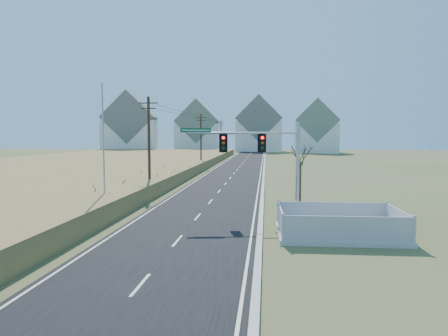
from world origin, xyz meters
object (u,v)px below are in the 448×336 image
traffic_signal_mast (270,158)px  flagpole (104,161)px  open_sign (333,230)px  fence_enclosure (339,231)px  bare_tree (301,154)px

traffic_signal_mast → flagpole: flagpole is taller
open_sign → fence_enclosure: bearing=28.5°
traffic_signal_mast → flagpole: 11.73m
traffic_signal_mast → fence_enclosure: (3.68, -4.34, -3.65)m
traffic_signal_mast → open_sign: bearing=-61.5°
fence_enclosure → flagpole: size_ratio=0.73×
flagpole → bare_tree: size_ratio=1.80×
flagpole → bare_tree: bearing=11.3°
open_sign → bare_tree: bearing=84.4°
fence_enclosure → bare_tree: 9.16m
fence_enclosure → flagpole: (-15.35, 5.45, 3.32)m
traffic_signal_mast → open_sign: 6.73m
traffic_signal_mast → fence_enclosure: traffic_signal_mast is taller
open_sign → flagpole: 16.37m
traffic_signal_mast → bare_tree: traffic_signal_mast is taller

